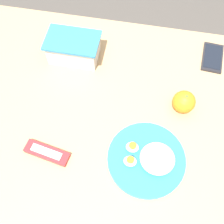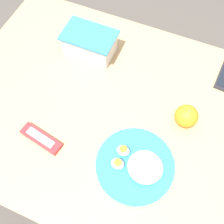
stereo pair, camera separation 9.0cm
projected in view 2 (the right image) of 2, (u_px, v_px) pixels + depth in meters
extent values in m
plane|color=#4C4742|center=(118.00, 168.00, 1.59)|extent=(10.00, 10.00, 0.00)
cube|color=tan|center=(121.00, 115.00, 0.95)|extent=(1.25, 0.87, 0.03)
cylinder|color=#A07D56|center=(54.00, 57.00, 1.53)|extent=(0.06, 0.06, 0.71)
cube|color=white|center=(90.00, 44.00, 1.02)|extent=(0.19, 0.11, 0.09)
cube|color=beige|center=(90.00, 47.00, 1.04)|extent=(0.17, 0.10, 0.05)
cube|color=#338CC6|center=(89.00, 35.00, 0.98)|extent=(0.20, 0.13, 0.01)
ellipsoid|color=gray|center=(90.00, 43.00, 1.02)|extent=(0.07, 0.06, 0.03)
sphere|color=orange|center=(186.00, 116.00, 0.88)|extent=(0.08, 0.08, 0.08)
cylinder|color=#4C662D|center=(189.00, 111.00, 0.85)|extent=(0.01, 0.01, 0.00)
cylinder|color=teal|center=(135.00, 165.00, 0.84)|extent=(0.25, 0.25, 0.02)
ellipsoid|color=white|center=(145.00, 167.00, 0.81)|extent=(0.11, 0.11, 0.03)
ellipsoid|color=white|center=(118.00, 164.00, 0.82)|extent=(0.04, 0.04, 0.03)
cylinder|color=#F4A823|center=(118.00, 162.00, 0.80)|extent=(0.02, 0.02, 0.01)
ellipsoid|color=white|center=(123.00, 151.00, 0.84)|extent=(0.04, 0.04, 0.03)
cylinder|color=#F4A823|center=(123.00, 149.00, 0.82)|extent=(0.02, 0.02, 0.01)
cube|color=#B7282D|center=(41.00, 139.00, 0.88)|extent=(0.15, 0.07, 0.02)
cube|color=white|center=(40.00, 137.00, 0.87)|extent=(0.11, 0.04, 0.00)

